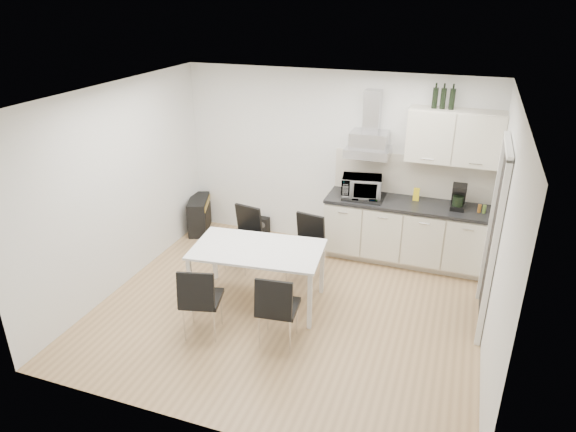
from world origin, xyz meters
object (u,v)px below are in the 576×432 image
chair_far_right (304,249)px  guitar_amp (199,215)px  chair_near_left (202,300)px  floor_speaker (264,225)px  chair_near_right (278,308)px  kitchenette (409,207)px  chair_far_left (241,240)px  dining_table (258,253)px

chair_far_right → guitar_amp: chair_far_right is taller
chair_near_left → floor_speaker: 2.70m
chair_near_left → floor_speaker: bearing=83.3°
chair_near_right → chair_far_right: bearing=90.2°
kitchenette → floor_speaker: 2.37m
chair_far_left → guitar_amp: chair_far_left is taller
chair_near_right → floor_speaker: 2.81m
kitchenette → chair_near_right: 2.62m
chair_near_left → guitar_amp: size_ratio=1.23×
kitchenette → chair_far_left: 2.37m
chair_far_right → dining_table: bearing=73.9°
chair_far_right → floor_speaker: size_ratio=3.31×
kitchenette → chair_near_right: kitchenette is taller
kitchenette → chair_far_left: (-2.12, -0.98, -0.39)m
dining_table → chair_near_right: bearing=-58.4°
floor_speaker → kitchenette: bearing=-2.3°
chair_far_right → chair_near_right: same height
chair_far_left → chair_far_right: size_ratio=1.00×
guitar_amp → floor_speaker: 1.06m
chair_far_left → floor_speaker: 1.20m
kitchenette → chair_near_right: size_ratio=2.86×
chair_far_right → chair_near_right: bearing=106.4°
chair_far_left → guitar_amp: bearing=-27.1°
kitchenette → dining_table: 2.32m
floor_speaker → chair_near_left: bearing=-80.9°
chair_near_left → kitchenette: bearing=38.5°
chair_far_right → chair_near_left: 1.68m
kitchenette → chair_near_left: size_ratio=2.86×
chair_far_left → chair_near_left: (0.20, -1.51, 0.00)m
chair_near_right → dining_table: bearing=121.1°
guitar_amp → floor_speaker: (1.02, 0.25, -0.14)m
chair_far_right → chair_near_right: 1.40m
chair_far_left → chair_near_left: size_ratio=1.00×
chair_far_right → floor_speaker: 1.57m
chair_far_left → chair_far_right: 0.90m
dining_table → chair_far_left: size_ratio=1.86×
chair_far_left → guitar_amp: (-1.15, 0.90, -0.16)m
dining_table → chair_near_right: chair_near_right is taller
chair_near_left → guitar_amp: (-1.35, 2.41, -0.16)m
kitchenette → chair_far_right: size_ratio=2.86×
kitchenette → dining_table: (-1.58, -1.69, -0.15)m
dining_table → floor_speaker: size_ratio=6.15×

